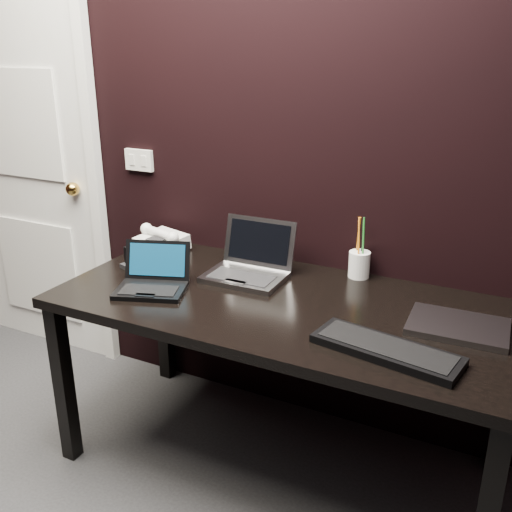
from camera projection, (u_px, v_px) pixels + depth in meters
The scene contains 11 objects.
wall_back at pixel (258, 129), 2.38m from camera, with size 4.00×4.00×0.00m, color black.
door at pixel (27, 163), 3.02m from camera, with size 0.99×0.10×2.14m.
wall_switch at pixel (139, 160), 2.69m from camera, with size 0.15×0.02×0.10m.
desk at pixel (282, 319), 2.14m from camera, with size 1.70×0.80×0.74m.
netbook at pixel (153, 281), 2.20m from camera, with size 0.32×0.31×0.17m.
silver_laptop at pixel (249, 267), 2.32m from camera, with size 0.32×0.29×0.22m.
ext_keyboard at pixel (386, 349), 1.75m from camera, with size 0.48×0.23×0.03m.
closed_laptop at pixel (458, 326), 1.90m from camera, with size 0.33×0.24×0.02m.
desk_phone at pixel (161, 241), 2.62m from camera, with size 0.25×0.24×0.12m.
mobile_phone at pixel (128, 260), 2.42m from camera, with size 0.06×0.06×0.09m.
pen_cup at pixel (359, 263), 2.31m from camera, with size 0.09×0.09×0.25m.
Camera 1 is at (1.07, -0.37, 1.63)m, focal length 40.00 mm.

